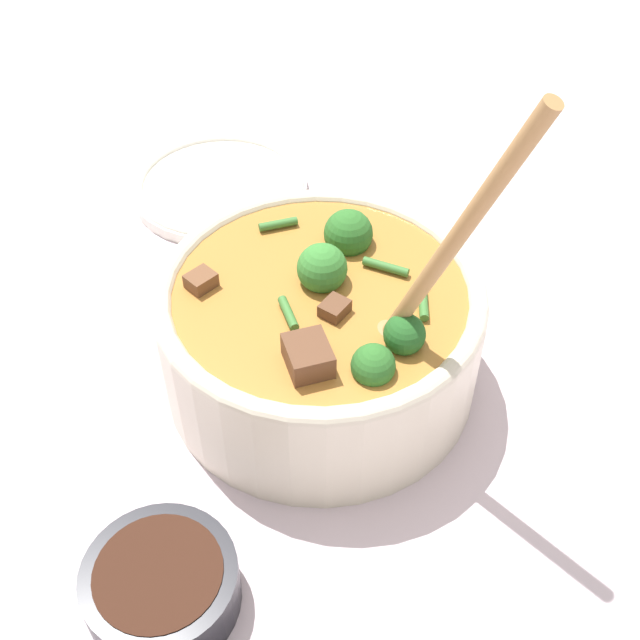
# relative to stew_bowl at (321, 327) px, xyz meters

# --- Properties ---
(ground_plane) EXTENTS (4.00, 4.00, 0.00)m
(ground_plane) POSITION_rel_stew_bowl_xyz_m (-0.00, -0.00, -0.06)
(ground_plane) COLOR silver
(stew_bowl) EXTENTS (0.27, 0.26, 0.32)m
(stew_bowl) POSITION_rel_stew_bowl_xyz_m (0.00, 0.00, 0.00)
(stew_bowl) COLOR beige
(stew_bowl) RESTS_ON ground_plane
(condiment_bowl) EXTENTS (0.10, 0.10, 0.04)m
(condiment_bowl) POSITION_rel_stew_bowl_xyz_m (0.14, -0.18, -0.04)
(condiment_bowl) COLOR black
(condiment_bowl) RESTS_ON ground_plane
(empty_plate) EXTENTS (0.19, 0.19, 0.02)m
(empty_plate) POSITION_rel_stew_bowl_xyz_m (-0.29, 0.01, -0.05)
(empty_plate) COLOR silver
(empty_plate) RESTS_ON ground_plane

